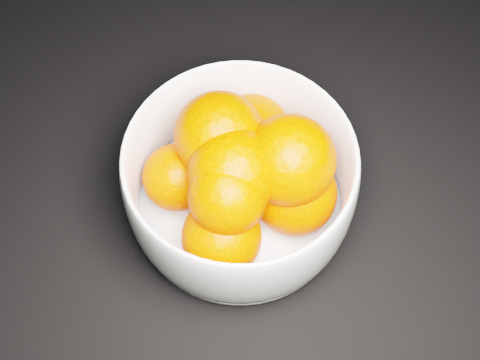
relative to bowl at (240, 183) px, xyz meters
name	(u,v)px	position (x,y,z in m)	size (l,w,h in m)	color
bowl	(240,183)	(0.00, 0.00, 0.00)	(0.20, 0.20, 0.10)	silver
orange_pile	(245,172)	(0.00, 0.00, 0.02)	(0.16, 0.16, 0.11)	#F53F00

